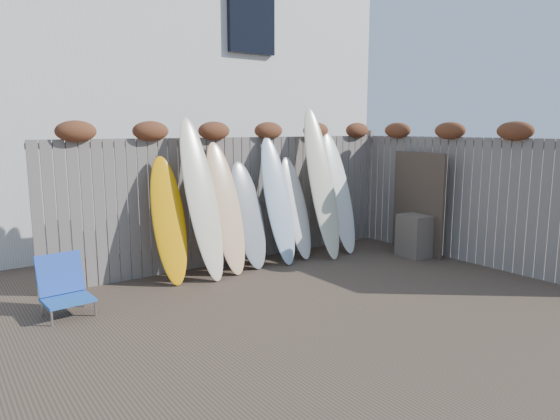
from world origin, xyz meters
TOP-DOWN VIEW (x-y plane):
  - ground at (0.00, 0.00)m, footprint 80.00×80.00m
  - back_fence at (0.06, 2.39)m, footprint 6.05×0.28m
  - right_fence at (2.99, 0.25)m, footprint 0.28×4.40m
  - house at (0.50, 6.50)m, footprint 8.50×5.50m
  - beach_chair at (-2.84, 1.56)m, footprint 0.56×0.59m
  - wooden_crate at (2.67, 0.89)m, footprint 0.65×0.56m
  - lattice_panel at (2.80, 1.05)m, footprint 0.20×1.16m
  - surfboard_0 at (-1.33, 1.99)m, footprint 0.51×0.66m
  - surfboard_1 at (-0.85, 1.93)m, footprint 0.57×0.86m
  - surfboard_2 at (-0.44, 1.97)m, footprint 0.57×0.73m
  - surfboard_3 at (-0.03, 2.01)m, footprint 0.59×0.64m
  - surfboard_4 at (0.52, 1.98)m, footprint 0.48×0.72m
  - surfboard_5 at (0.92, 2.03)m, footprint 0.50×0.64m
  - surfboard_6 at (1.35, 1.88)m, footprint 0.54×0.91m
  - surfboard_7 at (1.80, 1.96)m, footprint 0.54×0.75m

SIDE VIEW (x-z plane):
  - ground at x=0.00m, z-range 0.00..0.00m
  - beach_chair at x=-2.84m, z-range -0.03..0.67m
  - wooden_crate at x=2.67m, z-range 0.00..0.71m
  - surfboard_3 at x=-0.03m, z-range 0.00..1.64m
  - surfboard_5 at x=0.92m, z-range 0.00..1.67m
  - lattice_panel at x=2.80m, z-range 0.00..1.74m
  - surfboard_0 at x=-1.33m, z-range 0.00..1.76m
  - surfboard_2 at x=-0.44m, z-range 0.00..1.95m
  - surfboard_4 at x=0.52m, z-range 0.00..2.01m
  - surfboard_7 at x=1.80m, z-range 0.00..2.07m
  - right_fence at x=2.99m, z-range 0.02..2.26m
  - surfboard_1 at x=-0.85m, z-range 0.00..2.31m
  - back_fence at x=0.06m, z-range 0.06..2.30m
  - surfboard_6 at x=1.35m, z-range 0.00..2.49m
  - house at x=0.50m, z-range 0.04..6.36m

